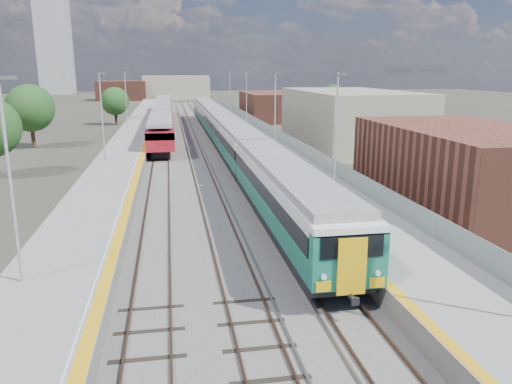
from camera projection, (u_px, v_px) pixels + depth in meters
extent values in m
plane|color=#47443A|center=(208.00, 143.00, 60.70)|extent=(320.00, 320.00, 0.00)
cube|color=#565451|center=(189.00, 141.00, 62.71)|extent=(10.50, 155.00, 0.06)
cube|color=#4C3323|center=(211.00, 137.00, 65.59)|extent=(0.07, 160.00, 0.14)
cube|color=#4C3323|center=(222.00, 137.00, 65.82)|extent=(0.07, 160.00, 0.14)
cube|color=#4C3323|center=(184.00, 138.00, 65.01)|extent=(0.07, 160.00, 0.14)
cube|color=#4C3323|center=(195.00, 137.00, 65.24)|extent=(0.07, 160.00, 0.14)
cube|color=#4C3323|center=(157.00, 138.00, 64.43)|extent=(0.07, 160.00, 0.14)
cube|color=#4C3323|center=(168.00, 138.00, 64.66)|extent=(0.07, 160.00, 0.14)
cube|color=gray|center=(209.00, 137.00, 65.53)|extent=(0.08, 160.00, 0.10)
cube|color=gray|center=(198.00, 137.00, 65.30)|extent=(0.08, 160.00, 0.10)
cube|color=slate|center=(247.00, 136.00, 63.84)|extent=(4.70, 155.00, 1.00)
cube|color=gray|center=(247.00, 132.00, 63.72)|extent=(4.70, 155.00, 0.03)
cube|color=gold|center=(231.00, 132.00, 63.37)|extent=(0.40, 155.00, 0.01)
cube|color=gray|center=(264.00, 127.00, 63.94)|extent=(0.06, 155.00, 1.20)
cylinder|color=#9EA0A3|center=(336.00, 129.00, 33.86)|extent=(0.12, 0.12, 7.50)
cube|color=#4C4C4F|center=(342.00, 74.00, 33.03)|extent=(0.70, 0.18, 0.14)
cylinder|color=#9EA0A3|center=(275.00, 108.00, 53.00)|extent=(0.12, 0.12, 7.50)
cube|color=#4C4C4F|center=(278.00, 73.00, 52.17)|extent=(0.70, 0.18, 0.14)
cylinder|color=#9EA0A3|center=(246.00, 98.00, 72.14)|extent=(0.12, 0.12, 7.50)
cube|color=#4C4C4F|center=(248.00, 72.00, 71.31)|extent=(0.70, 0.18, 0.14)
cylinder|color=#9EA0A3|center=(230.00, 92.00, 91.28)|extent=(0.12, 0.12, 7.50)
cube|color=#4C4C4F|center=(231.00, 72.00, 90.46)|extent=(0.70, 0.18, 0.14)
cube|color=slate|center=(133.00, 138.00, 61.47)|extent=(4.30, 155.00, 1.00)
cube|color=gray|center=(133.00, 134.00, 61.35)|extent=(4.30, 155.00, 0.03)
cube|color=gold|center=(149.00, 134.00, 61.66)|extent=(0.45, 155.00, 0.01)
cube|color=silver|center=(146.00, 134.00, 61.60)|extent=(0.08, 155.00, 0.01)
cylinder|color=#9EA0A3|center=(10.00, 183.00, 17.68)|extent=(0.12, 0.12, 7.50)
cube|color=#4C4C4F|center=(6.00, 78.00, 16.85)|extent=(0.70, 0.18, 0.14)
cylinder|color=#9EA0A3|center=(102.00, 117.00, 42.56)|extent=(0.12, 0.12, 7.50)
cube|color=#4C4C4F|center=(102.00, 73.00, 41.73)|extent=(0.70, 0.18, 0.14)
cylinder|color=#9EA0A3|center=(126.00, 100.00, 67.44)|extent=(0.12, 0.12, 7.50)
cube|color=#4C4C4F|center=(126.00, 72.00, 66.62)|extent=(0.70, 0.18, 0.14)
cube|color=brown|center=(466.00, 168.00, 31.77)|extent=(9.00, 16.00, 5.20)
cube|color=gray|center=(349.00, 119.00, 57.80)|extent=(11.00, 22.00, 6.40)
cube|color=brown|center=(268.00, 106.00, 89.08)|extent=(8.00, 18.00, 4.80)
cube|color=gray|center=(176.00, 87.00, 155.24)|extent=(20.00, 14.00, 7.00)
cube|color=brown|center=(122.00, 90.00, 147.97)|extent=(14.00, 12.00, 5.60)
cube|color=gray|center=(54.00, 38.00, 182.47)|extent=(11.00, 11.00, 40.00)
cube|color=black|center=(285.00, 216.00, 27.43)|extent=(2.70, 19.34, 0.46)
cube|color=#10553C|center=(285.00, 202.00, 27.25)|extent=(2.80, 19.34, 1.13)
cube|color=black|center=(285.00, 186.00, 27.03)|extent=(2.86, 19.34, 0.77)
cube|color=white|center=(285.00, 175.00, 26.89)|extent=(2.80, 19.34, 0.48)
cube|color=gray|center=(285.00, 167.00, 26.79)|extent=(2.48, 19.34, 0.40)
cube|color=black|center=(237.00, 156.00, 46.43)|extent=(2.70, 19.34, 0.46)
cube|color=#10553C|center=(237.00, 148.00, 46.24)|extent=(2.80, 19.34, 1.13)
cube|color=black|center=(236.00, 138.00, 46.03)|extent=(2.86, 19.34, 0.77)
cube|color=white|center=(236.00, 132.00, 45.88)|extent=(2.80, 19.34, 0.48)
cube|color=gray|center=(236.00, 127.00, 45.78)|extent=(2.48, 19.34, 0.40)
cube|color=black|center=(216.00, 131.00, 65.42)|extent=(2.70, 19.34, 0.46)
cube|color=#10553C|center=(216.00, 125.00, 65.23)|extent=(2.80, 19.34, 1.13)
cube|color=black|center=(216.00, 118.00, 65.02)|extent=(2.86, 19.34, 0.77)
cube|color=white|center=(216.00, 114.00, 64.87)|extent=(2.80, 19.34, 0.48)
cube|color=gray|center=(216.00, 110.00, 64.77)|extent=(2.48, 19.34, 0.40)
cube|color=black|center=(205.00, 117.00, 84.41)|extent=(2.70, 19.34, 0.46)
cube|color=#10553C|center=(205.00, 113.00, 84.22)|extent=(2.80, 19.34, 1.13)
cube|color=black|center=(205.00, 107.00, 84.01)|extent=(2.86, 19.34, 0.77)
cube|color=white|center=(205.00, 104.00, 83.86)|extent=(2.80, 19.34, 0.48)
cube|color=gray|center=(205.00, 101.00, 83.76)|extent=(2.48, 19.34, 0.40)
cube|color=#10553C|center=(348.00, 260.00, 17.64)|extent=(2.78, 0.60, 2.08)
cube|color=black|center=(352.00, 247.00, 17.20)|extent=(2.28, 0.06, 0.79)
cube|color=gold|center=(352.00, 267.00, 17.31)|extent=(1.04, 0.10, 2.08)
cube|color=black|center=(162.00, 144.00, 56.71)|extent=(1.88, 15.94, 0.65)
cube|color=maroon|center=(161.00, 131.00, 56.34)|extent=(2.76, 18.76, 1.97)
cube|color=black|center=(161.00, 126.00, 56.22)|extent=(2.82, 18.76, 0.69)
cube|color=gray|center=(161.00, 117.00, 55.99)|extent=(2.47, 18.76, 0.39)
cube|color=black|center=(163.00, 126.00, 75.14)|extent=(1.88, 15.94, 0.65)
cube|color=maroon|center=(163.00, 116.00, 74.77)|extent=(2.76, 18.76, 1.97)
cube|color=black|center=(163.00, 112.00, 74.65)|extent=(2.82, 18.76, 0.69)
cube|color=gray|center=(162.00, 106.00, 74.42)|extent=(2.47, 18.76, 0.39)
cube|color=black|center=(164.00, 115.00, 93.57)|extent=(1.88, 15.94, 0.65)
cube|color=maroon|center=(164.00, 107.00, 93.20)|extent=(2.76, 18.76, 1.97)
cube|color=black|center=(163.00, 104.00, 93.08)|extent=(2.82, 18.76, 0.69)
cube|color=gray|center=(163.00, 99.00, 92.85)|extent=(2.47, 18.76, 0.39)
cylinder|color=#382619|center=(33.00, 137.00, 56.72)|extent=(0.44, 0.44, 2.51)
sphere|color=#25471B|center=(30.00, 108.00, 55.94)|extent=(5.30, 5.30, 5.30)
cylinder|color=#382619|center=(116.00, 118.00, 80.76)|extent=(0.44, 0.44, 2.12)
sphere|color=#25471B|center=(115.00, 101.00, 80.10)|extent=(4.47, 4.47, 4.47)
cylinder|color=#382619|center=(332.00, 116.00, 84.27)|extent=(0.44, 0.44, 2.21)
sphere|color=#25471B|center=(333.00, 99.00, 83.58)|extent=(4.67, 4.67, 4.67)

